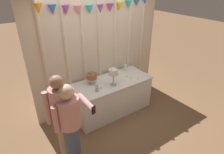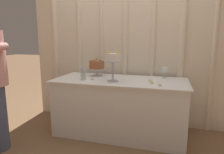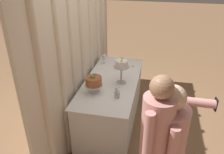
{
  "view_description": "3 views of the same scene",
  "coord_description": "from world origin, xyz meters",
  "px_view_note": "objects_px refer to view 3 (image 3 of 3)",
  "views": [
    {
      "loc": [
        -2.07,
        -2.95,
        2.82
      ],
      "look_at": [
        0.07,
        0.19,
        0.82
      ],
      "focal_mm": 30.77,
      "sensor_mm": 36.0,
      "label": 1
    },
    {
      "loc": [
        0.63,
        -2.54,
        1.33
      ],
      "look_at": [
        -0.09,
        0.01,
        0.83
      ],
      "focal_mm": 32.39,
      "sensor_mm": 36.0,
      "label": 2
    },
    {
      "loc": [
        -3.04,
        -0.57,
        2.44
      ],
      "look_at": [
        -0.06,
        0.09,
        0.86
      ],
      "focal_mm": 37.13,
      "sensor_mm": 36.0,
      "label": 3
    }
  ],
  "objects_px": {
    "tealight_near_right": "(125,68)",
    "guest_girl_blue_dress": "(167,148)",
    "wine_glass": "(104,57)",
    "guest_man_dark_suit": "(155,146)",
    "tealight_near_left": "(119,68)",
    "cake_display_nearright": "(121,65)",
    "cake_table": "(112,101)",
    "tealight_far_left": "(116,92)",
    "cake_display_nearleft": "(94,82)",
    "flower_vase": "(117,93)",
    "tealight_far_right": "(133,66)"
  },
  "relations": [
    {
      "from": "cake_display_nearleft",
      "to": "tealight_near_left",
      "type": "bearing_deg",
      "value": -14.02
    },
    {
      "from": "cake_table",
      "to": "wine_glass",
      "type": "relative_size",
      "value": 11.78
    },
    {
      "from": "tealight_far_left",
      "to": "guest_man_dark_suit",
      "type": "height_order",
      "value": "guest_man_dark_suit"
    },
    {
      "from": "wine_glass",
      "to": "tealight_far_right",
      "type": "xyz_separation_m",
      "value": [
        -0.04,
        -0.51,
        -0.1
      ]
    },
    {
      "from": "tealight_far_left",
      "to": "tealight_near_right",
      "type": "bearing_deg",
      "value": 0.49
    },
    {
      "from": "cake_display_nearleft",
      "to": "tealight_near_left",
      "type": "relative_size",
      "value": 6.02
    },
    {
      "from": "flower_vase",
      "to": "tealight_near_right",
      "type": "distance_m",
      "value": 0.91
    },
    {
      "from": "tealight_far_left",
      "to": "guest_girl_blue_dress",
      "type": "height_order",
      "value": "guest_girl_blue_dress"
    },
    {
      "from": "tealight_near_right",
      "to": "guest_man_dark_suit",
      "type": "relative_size",
      "value": 0.03
    },
    {
      "from": "tealight_near_left",
      "to": "flower_vase",
      "type": "bearing_deg",
      "value": -170.99
    },
    {
      "from": "flower_vase",
      "to": "guest_girl_blue_dress",
      "type": "xyz_separation_m",
      "value": [
        -0.85,
        -0.65,
        -0.02
      ]
    },
    {
      "from": "cake_table",
      "to": "tealight_near_left",
      "type": "height_order",
      "value": "tealight_near_left"
    },
    {
      "from": "tealight_near_right",
      "to": "guest_girl_blue_dress",
      "type": "xyz_separation_m",
      "value": [
        -1.76,
        -0.7,
        0.03
      ]
    },
    {
      "from": "cake_display_nearright",
      "to": "guest_girl_blue_dress",
      "type": "distance_m",
      "value": 1.45
    },
    {
      "from": "cake_display_nearleft",
      "to": "cake_table",
      "type": "bearing_deg",
      "value": -22.78
    },
    {
      "from": "cake_display_nearleft",
      "to": "tealight_far_left",
      "type": "distance_m",
      "value": 0.34
    },
    {
      "from": "cake_display_nearright",
      "to": "flower_vase",
      "type": "bearing_deg",
      "value": -177.47
    },
    {
      "from": "flower_vase",
      "to": "tealight_near_left",
      "type": "relative_size",
      "value": 3.94
    },
    {
      "from": "cake_display_nearleft",
      "to": "tealight_near_right",
      "type": "xyz_separation_m",
      "value": [
        0.84,
        -0.29,
        -0.15
      ]
    },
    {
      "from": "wine_glass",
      "to": "tealight_far_left",
      "type": "relative_size",
      "value": 3.22
    },
    {
      "from": "cake_display_nearright",
      "to": "guest_girl_blue_dress",
      "type": "relative_size",
      "value": 0.26
    },
    {
      "from": "tealight_far_right",
      "to": "guest_man_dark_suit",
      "type": "distance_m",
      "value": 2.01
    },
    {
      "from": "flower_vase",
      "to": "tealight_near_left",
      "type": "distance_m",
      "value": 0.89
    },
    {
      "from": "guest_girl_blue_dress",
      "to": "cake_display_nearright",
      "type": "bearing_deg",
      "value": 28.03
    },
    {
      "from": "tealight_far_right",
      "to": "cake_display_nearleft",
      "type": "bearing_deg",
      "value": 156.43
    },
    {
      "from": "wine_glass",
      "to": "guest_man_dark_suit",
      "type": "distance_m",
      "value": 2.21
    },
    {
      "from": "flower_vase",
      "to": "cake_display_nearleft",
      "type": "bearing_deg",
      "value": 77.66
    },
    {
      "from": "tealight_far_left",
      "to": "guest_girl_blue_dress",
      "type": "distance_m",
      "value": 1.19
    },
    {
      "from": "cake_table",
      "to": "guest_man_dark_suit",
      "type": "bearing_deg",
      "value": -153.06
    },
    {
      "from": "wine_glass",
      "to": "guest_girl_blue_dress",
      "type": "distance_m",
      "value": 2.2
    },
    {
      "from": "tealight_far_right",
      "to": "guest_man_dark_suit",
      "type": "relative_size",
      "value": 0.03
    },
    {
      "from": "guest_man_dark_suit",
      "to": "guest_girl_blue_dress",
      "type": "relative_size",
      "value": 1.08
    },
    {
      "from": "cake_display_nearleft",
      "to": "flower_vase",
      "type": "distance_m",
      "value": 0.36
    },
    {
      "from": "cake_display_nearright",
      "to": "guest_man_dark_suit",
      "type": "bearing_deg",
      "value": -157.37
    },
    {
      "from": "tealight_far_right",
      "to": "tealight_near_left",
      "type": "bearing_deg",
      "value": 123.47
    },
    {
      "from": "cake_display_nearright",
      "to": "guest_girl_blue_dress",
      "type": "height_order",
      "value": "guest_girl_blue_dress"
    },
    {
      "from": "cake_display_nearleft",
      "to": "cake_display_nearright",
      "type": "bearing_deg",
      "value": -43.69
    },
    {
      "from": "tealight_near_left",
      "to": "guest_man_dark_suit",
      "type": "height_order",
      "value": "guest_man_dark_suit"
    },
    {
      "from": "cake_display_nearright",
      "to": "tealight_near_left",
      "type": "bearing_deg",
      "value": 14.53
    },
    {
      "from": "flower_vase",
      "to": "tealight_near_left",
      "type": "xyz_separation_m",
      "value": [
        0.88,
        0.14,
        -0.06
      ]
    },
    {
      "from": "tealight_near_left",
      "to": "tealight_near_right",
      "type": "height_order",
      "value": "same"
    },
    {
      "from": "tealight_far_left",
      "to": "cake_display_nearleft",
      "type": "bearing_deg",
      "value": 97.31
    },
    {
      "from": "tealight_near_left",
      "to": "tealight_far_right",
      "type": "bearing_deg",
      "value": -56.53
    },
    {
      "from": "cake_display_nearleft",
      "to": "guest_man_dark_suit",
      "type": "height_order",
      "value": "guest_man_dark_suit"
    },
    {
      "from": "cake_table",
      "to": "cake_display_nearleft",
      "type": "distance_m",
      "value": 0.7
    },
    {
      "from": "guest_man_dark_suit",
      "to": "tealight_near_right",
      "type": "bearing_deg",
      "value": 17.68
    },
    {
      "from": "cake_display_nearleft",
      "to": "tealight_far_left",
      "type": "xyz_separation_m",
      "value": [
        0.04,
        -0.3,
        -0.15
      ]
    },
    {
      "from": "cake_display_nearright",
      "to": "tealight_near_left",
      "type": "relative_size",
      "value": 9.05
    },
    {
      "from": "cake_display_nearright",
      "to": "tealight_far_left",
      "type": "relative_size",
      "value": 8.39
    },
    {
      "from": "cake_display_nearright",
      "to": "cake_display_nearleft",
      "type": "bearing_deg",
      "value": 136.31
    }
  ]
}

